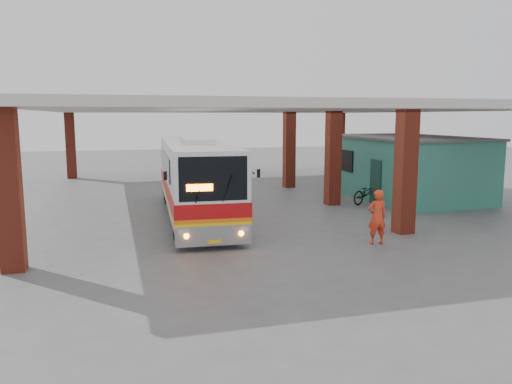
{
  "coord_description": "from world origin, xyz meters",
  "views": [
    {
      "loc": [
        -6.83,
        -18.23,
        4.12
      ],
      "look_at": [
        -1.59,
        0.0,
        1.22
      ],
      "focal_mm": 35.0,
      "sensor_mm": 36.0,
      "label": 1
    }
  ],
  "objects_px": {
    "motorcycle": "(367,192)",
    "red_chair": "(335,185)",
    "coach_bus": "(195,177)",
    "pedestrian": "(377,217)"
  },
  "relations": [
    {
      "from": "coach_bus",
      "to": "red_chair",
      "type": "bearing_deg",
      "value": 32.53
    },
    {
      "from": "motorcycle",
      "to": "pedestrian",
      "type": "height_order",
      "value": "pedestrian"
    },
    {
      "from": "coach_bus",
      "to": "red_chair",
      "type": "height_order",
      "value": "coach_bus"
    },
    {
      "from": "coach_bus",
      "to": "pedestrian",
      "type": "height_order",
      "value": "coach_bus"
    },
    {
      "from": "coach_bus",
      "to": "pedestrian",
      "type": "xyz_separation_m",
      "value": [
        4.91,
        -6.08,
        -0.74
      ]
    },
    {
      "from": "motorcycle",
      "to": "red_chair",
      "type": "xyz_separation_m",
      "value": [
        0.1,
        3.84,
        -0.15
      ]
    },
    {
      "from": "pedestrian",
      "to": "red_chair",
      "type": "bearing_deg",
      "value": -105.91
    },
    {
      "from": "red_chair",
      "to": "pedestrian",
      "type": "bearing_deg",
      "value": -95.48
    },
    {
      "from": "coach_bus",
      "to": "motorcycle",
      "type": "relative_size",
      "value": 5.65
    },
    {
      "from": "coach_bus",
      "to": "motorcycle",
      "type": "xyz_separation_m",
      "value": [
        8.33,
        0.84,
        -1.1
      ]
    }
  ]
}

